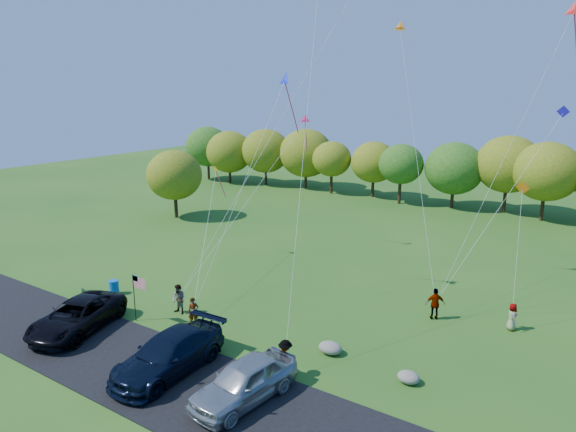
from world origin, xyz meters
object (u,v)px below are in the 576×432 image
at_px(minivan_navy, 169,354).
at_px(flyer_e, 512,317).
at_px(flyer_a, 193,312).
at_px(flyer_b, 179,299).
at_px(minivan_dark, 77,316).
at_px(minivan_silver, 244,381).
at_px(flyer_d, 435,304).
at_px(trash_barrel, 114,287).
at_px(park_bench, 90,298).
at_px(flyer_c, 285,358).

xyz_separation_m(minivan_navy, flyer_e, (12.50, 13.52, -0.18)).
xyz_separation_m(flyer_a, flyer_b, (-1.84, 0.71, 0.07)).
height_order(minivan_dark, minivan_silver, minivan_silver).
distance_m(flyer_d, trash_barrel, 20.09).
bearing_deg(flyer_d, minivan_silver, 40.95).
relative_size(flyer_b, flyer_d, 0.95).
distance_m(minivan_silver, park_bench, 14.30).
bearing_deg(flyer_a, minivan_silver, -81.39).
relative_size(minivan_dark, flyer_d, 3.22).
bearing_deg(park_bench, flyer_b, 30.12).
relative_size(minivan_dark, trash_barrel, 6.54).
height_order(minivan_dark, flyer_c, flyer_c).
xyz_separation_m(minivan_silver, flyer_c, (0.35, 2.61, -0.05)).
relative_size(minivan_navy, flyer_b, 3.45).
bearing_deg(minivan_navy, trash_barrel, 152.68).
bearing_deg(flyer_c, flyer_d, -92.65).
bearing_deg(flyer_c, minivan_silver, 101.29).
bearing_deg(trash_barrel, flyer_c, -7.72).
distance_m(minivan_dark, park_bench, 3.52).
relative_size(minivan_silver, flyer_c, 2.92).
height_order(flyer_a, flyer_e, flyer_a).
distance_m(flyer_b, flyer_c, 9.26).
bearing_deg(flyer_e, minivan_silver, 117.76).
distance_m(minivan_navy, trash_barrel, 11.07).
bearing_deg(trash_barrel, flyer_a, -3.95).
xyz_separation_m(minivan_silver, trash_barrel, (-14.33, 4.60, -0.49)).
height_order(minivan_navy, flyer_d, flyer_d).
relative_size(flyer_c, flyer_e, 1.16).
bearing_deg(minivan_silver, flyer_d, 78.61).
height_order(minivan_silver, trash_barrel, minivan_silver).
bearing_deg(flyer_a, minivan_dark, 169.23).
relative_size(minivan_dark, flyer_e, 3.91).
height_order(flyer_b, flyer_e, flyer_b).
xyz_separation_m(flyer_e, park_bench, (-22.21, -10.75, -0.27)).
relative_size(minivan_navy, trash_barrel, 6.69).
distance_m(flyer_c, trash_barrel, 14.81).
bearing_deg(flyer_d, flyer_e, 163.60).
xyz_separation_m(minivan_dark, flyer_d, (15.84, 12.31, 0.04)).
height_order(flyer_a, trash_barrel, flyer_a).
xyz_separation_m(minivan_dark, minivan_silver, (11.65, -0.07, 0.05)).
bearing_deg(flyer_c, minivan_navy, 49.41).
xyz_separation_m(flyer_c, flyer_d, (3.84, 9.77, 0.04)).
distance_m(minivan_navy, flyer_b, 6.57).
bearing_deg(flyer_b, flyer_a, -18.50).
bearing_deg(trash_barrel, minivan_silver, -17.80).
xyz_separation_m(minivan_silver, park_bench, (-14.05, 2.61, -0.45)).
bearing_deg(flyer_c, flyer_b, 5.22).
height_order(minivan_dark, park_bench, minivan_dark).
height_order(minivan_dark, flyer_e, minivan_dark).
bearing_deg(flyer_b, trash_barrel, -175.51).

